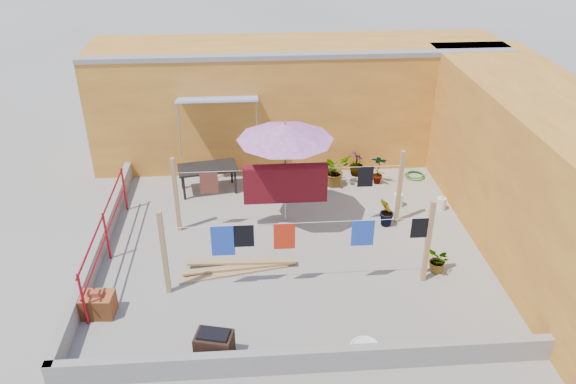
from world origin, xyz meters
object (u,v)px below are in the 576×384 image
at_px(water_jug_a, 398,200).
at_px(brick_stack, 98,304).
at_px(water_jug_b, 441,204).
at_px(green_hose, 415,175).
at_px(white_basin, 365,347).
at_px(outdoor_table, 208,169).
at_px(plant_back_a, 334,170).
at_px(brazier, 214,346).
at_px(patio_umbrella, 285,133).

bearing_deg(water_jug_a, brick_stack, -151.72).
bearing_deg(brick_stack, water_jug_b, 23.45).
xyz_separation_m(water_jug_a, water_jug_b, (0.99, -0.24, -0.01)).
distance_m(water_jug_a, green_hose, 1.71).
relative_size(white_basin, water_jug_a, 1.38).
height_order(white_basin, water_jug_a, water_jug_a).
xyz_separation_m(outdoor_table, green_hose, (5.47, 0.39, -0.58)).
bearing_deg(plant_back_a, water_jug_a, -40.90).
bearing_deg(water_jug_b, brick_stack, -156.55).
bearing_deg(plant_back_a, outdoor_table, -178.01).
xyz_separation_m(outdoor_table, white_basin, (2.90, -5.79, -0.57)).
distance_m(white_basin, water_jug_a, 5.00).
distance_m(brazier, water_jug_b, 6.87).
distance_m(patio_umbrella, outdoor_table, 2.99).
relative_size(water_jug_a, water_jug_b, 1.05).
height_order(brazier, plant_back_a, plant_back_a).
height_order(brick_stack, green_hose, brick_stack).
xyz_separation_m(water_jug_b, green_hose, (-0.15, 1.73, -0.12)).
height_order(brazier, green_hose, brazier).
bearing_deg(outdoor_table, water_jug_a, -13.38).
bearing_deg(patio_umbrella, plant_back_a, 52.28).
relative_size(brick_stack, water_jug_a, 1.66).
bearing_deg(white_basin, green_hose, 67.45).
relative_size(patio_umbrella, brick_stack, 4.32).
height_order(water_jug_a, water_jug_b, water_jug_a).
bearing_deg(patio_umbrella, water_jug_a, 11.80).
xyz_separation_m(patio_umbrella, outdoor_table, (-1.84, 1.68, -1.65)).
xyz_separation_m(water_jug_b, plant_back_a, (-2.39, 1.45, 0.27)).
bearing_deg(water_jug_a, water_jug_b, -13.45).
bearing_deg(green_hose, brick_stack, -145.76).
height_order(brick_stack, plant_back_a, plant_back_a).
distance_m(white_basin, plant_back_a, 5.92).
bearing_deg(brazier, brick_stack, 150.11).
relative_size(patio_umbrella, brazier, 3.93).
xyz_separation_m(outdoor_table, water_jug_a, (4.63, -1.10, -0.45)).
bearing_deg(water_jug_b, plant_back_a, 148.78).
relative_size(brick_stack, green_hose, 1.15).
bearing_deg(outdoor_table, green_hose, 4.06).
relative_size(outdoor_table, plant_back_a, 1.85).
relative_size(outdoor_table, water_jug_b, 4.39).
height_order(white_basin, water_jug_b, water_jug_b).
bearing_deg(brazier, water_jug_a, 47.86).
relative_size(patio_umbrella, water_jug_b, 7.52).
bearing_deg(plant_back_a, water_jug_b, -31.22).
bearing_deg(patio_umbrella, water_jug_b, 5.22).
height_order(patio_umbrella, plant_back_a, patio_umbrella).
distance_m(outdoor_table, water_jug_b, 5.80).
distance_m(brick_stack, plant_back_a, 6.84).
relative_size(water_jug_a, green_hose, 0.69).
relative_size(outdoor_table, water_jug_a, 4.19).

